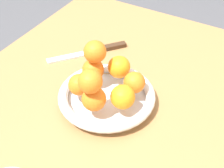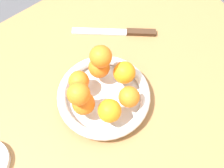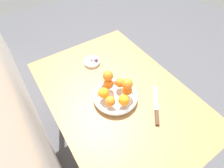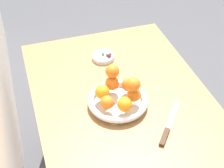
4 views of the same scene
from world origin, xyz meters
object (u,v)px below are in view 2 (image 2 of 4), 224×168
(orange_3, at_px, (79,81))
(orange_5, at_px, (108,112))
(orange_0, at_px, (129,97))
(orange_6, at_px, (101,56))
(orange_1, at_px, (124,73))
(orange_4, at_px, (84,103))
(dining_table, at_px, (91,109))
(orange_7, at_px, (78,94))
(fruit_bowl, at_px, (104,97))
(knife, at_px, (121,32))
(orange_2, at_px, (99,67))

(orange_3, distance_m, orange_5, 0.12)
(orange_0, relative_size, orange_6, 0.95)
(orange_3, bearing_deg, orange_1, 154.26)
(orange_0, xyz_separation_m, orange_4, (0.11, -0.06, 0.00))
(dining_table, distance_m, orange_7, 0.23)
(fruit_bowl, bearing_deg, knife, -139.85)
(orange_7, bearing_deg, orange_0, 152.50)
(fruit_bowl, height_order, orange_5, orange_5)
(dining_table, height_order, orange_1, orange_1)
(orange_7, bearing_deg, orange_5, 125.67)
(orange_1, height_order, orange_5, same)
(orange_3, xyz_separation_m, knife, (-0.22, -0.09, -0.06))
(orange_0, xyz_separation_m, orange_6, (0.01, -0.11, 0.06))
(orange_3, height_order, orange_6, orange_6)
(orange_0, distance_m, orange_1, 0.07)
(orange_1, height_order, orange_2, orange_1)
(dining_table, bearing_deg, orange_1, 162.27)
(fruit_bowl, height_order, orange_0, orange_0)
(fruit_bowl, distance_m, orange_4, 0.08)
(dining_table, bearing_deg, orange_5, 87.23)
(knife, bearing_deg, orange_1, 53.99)
(orange_6, relative_size, knife, 0.28)
(dining_table, relative_size, orange_0, 19.46)
(orange_0, bearing_deg, orange_5, 1.10)
(orange_2, xyz_separation_m, knife, (-0.15, -0.09, -0.06))
(dining_table, bearing_deg, orange_0, 124.23)
(fruit_bowl, height_order, orange_7, orange_7)
(orange_3, bearing_deg, dining_table, 119.52)
(knife, bearing_deg, orange_3, 23.36)
(orange_1, relative_size, knife, 0.29)
(orange_3, xyz_separation_m, orange_4, (0.03, 0.06, 0.00))
(orange_0, bearing_deg, orange_2, -85.44)
(fruit_bowl, relative_size, orange_7, 4.39)
(fruit_bowl, xyz_separation_m, knife, (-0.18, -0.15, -0.02))
(orange_3, relative_size, orange_5, 0.92)
(orange_1, bearing_deg, orange_2, -51.56)
(dining_table, distance_m, orange_0, 0.19)
(orange_1, distance_m, orange_7, 0.16)
(dining_table, distance_m, orange_1, 0.19)
(orange_2, xyz_separation_m, orange_3, (0.07, 0.00, -0.00))
(orange_0, height_order, orange_2, orange_2)
(orange_5, relative_size, knife, 0.29)
(orange_5, bearing_deg, orange_3, -86.23)
(dining_table, relative_size, orange_3, 19.55)
(orange_6, height_order, knife, orange_6)
(orange_1, xyz_separation_m, orange_4, (0.14, 0.01, -0.00))
(orange_6, relative_size, orange_7, 1.02)
(orange_0, relative_size, orange_7, 0.97)
(orange_2, bearing_deg, orange_1, 128.44)
(orange_1, relative_size, orange_2, 1.04)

